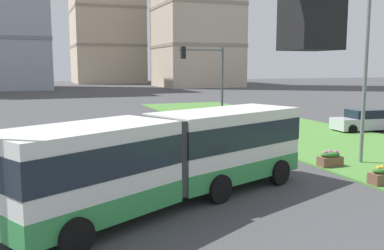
% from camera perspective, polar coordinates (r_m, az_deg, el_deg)
% --- Properties ---
extents(articulated_bus, '(11.69, 7.26, 3.00)m').
position_cam_1_polar(articulated_bus, '(14.54, -2.79, -4.12)').
color(articulated_bus, silver).
rests_on(articulated_bus, ground).
extents(car_silver_hatch, '(4.55, 2.35, 1.58)m').
position_cam_1_polar(car_silver_hatch, '(33.08, 21.87, 0.51)').
color(car_silver_hatch, '#B7BABF').
rests_on(car_silver_hatch, ground).
extents(flower_planter_2, '(1.10, 0.56, 0.74)m').
position_cam_1_polar(flower_planter_2, '(18.49, 24.09, -6.11)').
color(flower_planter_2, brown).
rests_on(flower_planter_2, grass_median).
extents(flower_planter_3, '(1.10, 0.56, 0.74)m').
position_cam_1_polar(flower_planter_3, '(20.83, 17.89, -4.28)').
color(flower_planter_3, brown).
rests_on(flower_planter_3, grass_median).
extents(traffic_light_far_right, '(3.24, 0.28, 5.93)m').
position_cam_1_polar(traffic_light_far_right, '(29.39, 2.23, 6.66)').
color(traffic_light_far_right, '#474C51').
rests_on(traffic_light_far_right, ground).
extents(streetlight_median, '(0.70, 0.28, 9.81)m').
position_cam_1_polar(streetlight_median, '(21.74, 22.19, 9.09)').
color(streetlight_median, slate).
rests_on(streetlight_median, ground).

